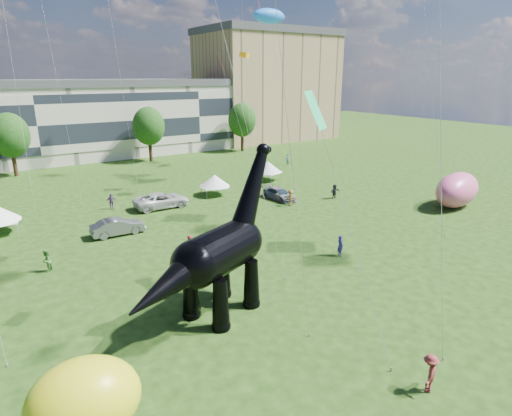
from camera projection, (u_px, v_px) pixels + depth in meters
ground at (342, 320)px, 25.27m from camera, size 220.00×220.00×0.00m
terrace_row at (33, 126)px, 68.54m from camera, size 78.00×11.00×12.00m
apartment_block at (267, 88)px, 94.78m from camera, size 28.00×18.00×22.00m
tree_mid_left at (9, 132)px, 59.18m from camera, size 5.20×5.20×9.44m
tree_mid_right at (148, 123)px, 69.75m from camera, size 5.20×5.20×9.44m
tree_far_right at (242, 117)px, 79.25m from camera, size 5.20×5.20×9.44m
dinosaur_sculpture at (215, 257)px, 24.68m from camera, size 12.04×6.43×10.11m
car_grey at (118, 227)px, 38.50m from camera, size 4.75×1.79×1.55m
car_white at (162, 200)px, 46.40m from camera, size 6.04×2.92×1.66m
car_dark at (279, 194)px, 49.45m from camera, size 2.24×4.71×1.33m
gazebo_near at (215, 181)px, 50.96m from camera, size 4.35×4.35×2.51m
gazebo_far at (268, 167)px, 58.13m from camera, size 4.91×4.91×2.62m
inflatable_pink at (457, 190)px, 46.59m from camera, size 8.14×5.33×3.74m
inflatable_yellow at (85, 400)px, 16.72m from camera, size 4.83×3.98×3.37m
visitors at (205, 230)px, 37.33m from camera, size 54.28×45.07×1.88m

